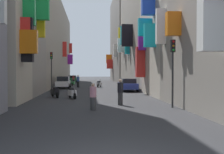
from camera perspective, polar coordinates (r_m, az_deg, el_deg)
name	(u,v)px	position (r m, az deg, el deg)	size (l,w,h in m)	color
ground_plane	(92,88)	(35.64, -4.34, -2.29)	(140.00, 140.00, 0.00)	#2D2D30
building_left_far	(46,44)	(47.87, -14.26, 7.01)	(7.09, 37.06, 14.06)	#9E9384
building_right_mid_b	(149,29)	(37.54, 8.11, 10.40)	(7.35, 16.53, 16.36)	gray
building_right_far	(128,39)	(56.90, 3.49, 8.30)	(7.35, 19.47, 18.36)	slate
parked_car_green	(72,79)	(53.07, -8.59, -0.34)	(1.86, 4.19, 1.36)	#236638
parked_car_white	(63,82)	(34.83, -10.56, -1.09)	(1.83, 4.18, 1.53)	white
parked_car_blue	(128,84)	(29.26, 3.45, -1.62)	(1.85, 4.29, 1.40)	navy
scooter_blue	(67,82)	(42.57, -9.76, -1.10)	(0.55, 1.88, 1.13)	#2D4CAD
scooter_black	(55,92)	(22.83, -12.30, -3.17)	(0.86, 1.81, 1.13)	black
scooter_green	(73,83)	(40.14, -8.47, -1.24)	(0.56, 1.88, 1.13)	#287F3D
scooter_white	(72,93)	(21.59, -8.65, -3.41)	(0.77, 1.73, 1.13)	silver
scooter_silver	(99,84)	(36.33, -2.79, -1.49)	(0.76, 1.72, 1.13)	#ADADB2
pedestrian_crossing	(120,92)	(17.18, 1.82, -3.31)	(0.41, 0.41, 1.70)	#303030
pedestrian_near_left	(73,80)	(45.47, -8.40, -0.56)	(0.54, 0.54, 1.55)	black
pedestrian_near_right	(78,81)	(36.38, -7.39, -0.91)	(0.51, 0.51, 1.68)	black
pedestrian_mid_street	(93,97)	(14.95, -4.14, -4.34)	(0.54, 0.54, 1.54)	#3C3C3C
traffic_light_near_corner	(51,65)	(30.11, -13.04, 2.64)	(0.26, 0.34, 4.34)	#2D2D2D
traffic_light_far_corner	(173,61)	(16.36, 13.07, 3.33)	(0.26, 0.34, 4.13)	#2D2D2D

